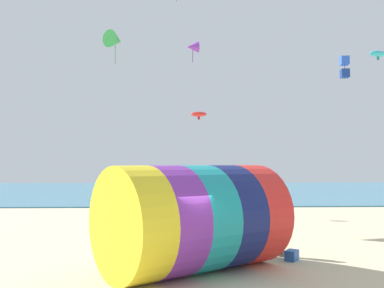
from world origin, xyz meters
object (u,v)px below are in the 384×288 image
bystander_mid_beach (158,218)px  kite_purple_delta (193,47)px  kite_red_parafoil (199,114)px  cooler_box (292,255)px  kite_green_delta (115,40)px  bystander_near_water (153,218)px  kite_blue_box (345,67)px  kite_cyan_parafoil (378,54)px  giant_inflatable_tube (195,218)px  kite_handler (281,233)px

bystander_mid_beach → kite_purple_delta: bearing=54.6°
kite_red_parafoil → cooler_box: bearing=-79.8°
kite_green_delta → cooler_box: 16.95m
bystander_near_water → cooler_box: bearing=-43.4°
kite_purple_delta → kite_green_delta: 5.85m
kite_purple_delta → bystander_near_water: bearing=-129.3°
bystander_near_water → cooler_box: 7.13m
kite_blue_box → bystander_mid_beach: (-11.05, -5.57, -8.38)m
kite_green_delta → bystander_mid_beach: (2.87, -5.80, -9.97)m
kite_cyan_parafoil → bystander_near_water: size_ratio=0.47×
giant_inflatable_tube → kite_handler: bearing=33.5°
kite_red_parafoil → bystander_near_water: 11.39m
kite_handler → kite_purple_delta: kite_purple_delta is taller
giant_inflatable_tube → kite_cyan_parafoil: (7.93, 4.11, 6.37)m
kite_purple_delta → kite_red_parafoil: (0.66, 7.05, -2.73)m
cooler_box → kite_green_delta: bearing=126.2°
kite_red_parafoil → kite_blue_box: 9.83m
giant_inflatable_tube → bystander_near_water: giant_inflatable_tube is taller
bystander_mid_beach → kite_cyan_parafoil: bearing=-13.2°
kite_green_delta → bystander_near_water: size_ratio=1.14×
kite_handler → bystander_mid_beach: (-4.69, 4.16, 0.01)m
kite_blue_box → bystander_mid_beach: bearing=-153.3°
kite_purple_delta → bystander_near_water: size_ratio=0.65×
cooler_box → bystander_near_water: bearing=136.6°
kite_green_delta → bystander_mid_beach: size_ratio=1.19×
kite_red_parafoil → bystander_mid_beach: size_ratio=0.66×
giant_inflatable_tube → bystander_mid_beach: size_ratio=3.84×
kite_cyan_parafoil → kite_red_parafoil: 13.65m
bystander_near_water → kite_purple_delta: bearing=50.7°
kite_blue_box → cooler_box: size_ratio=2.67×
kite_red_parafoil → kite_green_delta: bearing=-145.2°
kite_blue_box → bystander_mid_beach: kite_blue_box is taller
kite_green_delta → kite_blue_box: 14.01m
cooler_box → bystander_mid_beach: bearing=135.4°
giant_inflatable_tube → cooler_box: bearing=22.9°
giant_inflatable_tube → bystander_mid_beach: bearing=103.0°
giant_inflatable_tube → kite_green_delta: 15.79m
kite_handler → kite_cyan_parafoil: size_ratio=2.04×
giant_inflatable_tube → kite_green_delta: (-4.33, 12.11, 9.16)m
kite_red_parafoil → kite_purple_delta: bearing=-95.4°
kite_green_delta → bystander_near_water: kite_green_delta is taller
bystander_near_water → kite_green_delta: bearing=114.5°
kite_cyan_parafoil → cooler_box: size_ratio=1.57×
kite_cyan_parafoil → kite_blue_box: 8.03m
cooler_box → giant_inflatable_tube: bearing=-157.1°
cooler_box → kite_red_parafoil: bearing=100.2°
bystander_near_water → kite_blue_box: bearing=26.1°
kite_green_delta → kite_purple_delta: bearing=-36.9°
bystander_mid_beach → kite_green_delta: bearing=116.3°
giant_inflatable_tube → kite_handler: size_ratio=3.89×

